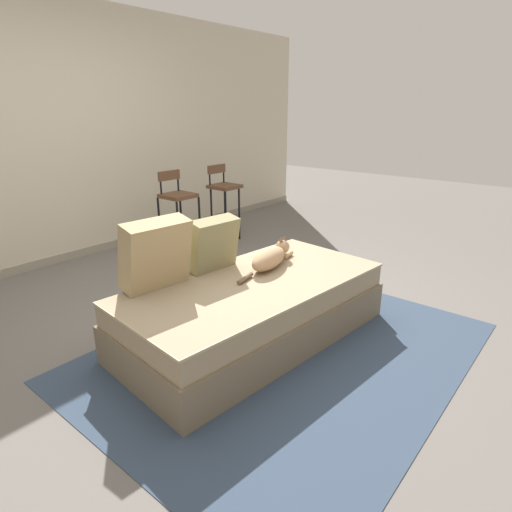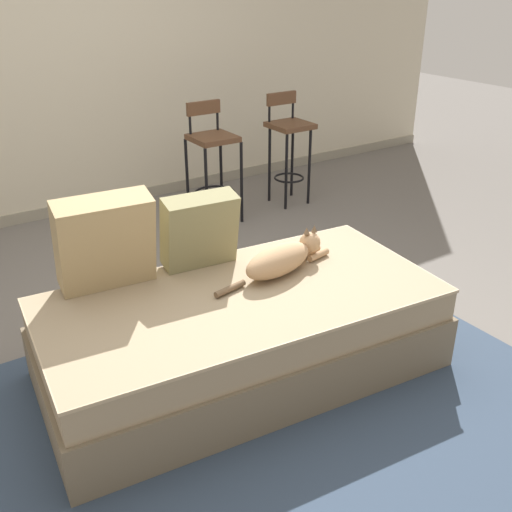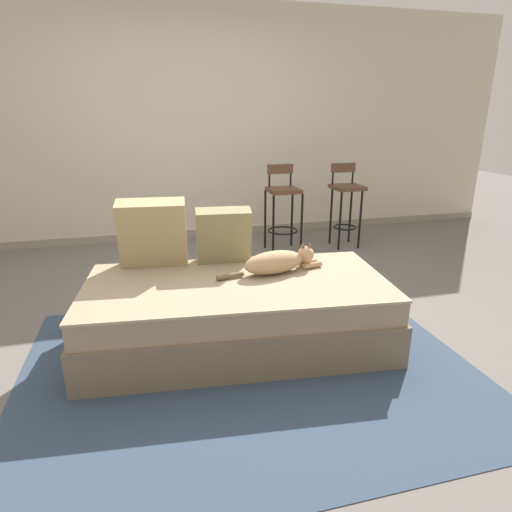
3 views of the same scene
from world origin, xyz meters
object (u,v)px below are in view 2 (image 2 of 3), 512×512
couch (242,332)px  throw_pillow_middle (199,230)px  cat (282,258)px  bar_stool_by_doorway (289,138)px  throw_pillow_corner (105,242)px  bar_stool_near_window (212,155)px

couch → throw_pillow_middle: 0.56m
cat → bar_stool_by_doorway: bar_stool_by_doorway is taller
throw_pillow_corner → couch: bearing=-40.7°
throw_pillow_corner → throw_pillow_middle: size_ratio=1.19×
throw_pillow_middle → bar_stool_by_doorway: (1.64, 1.45, -0.08)m
throw_pillow_corner → throw_pillow_middle: (0.48, -0.05, -0.04)m
couch → cat: 0.42m
throw_pillow_middle → bar_stool_by_doorway: 2.19m
bar_stool_near_window → throw_pillow_middle: bearing=-122.0°
couch → throw_pillow_corner: size_ratio=4.26×
cat → bar_stool_by_doorway: 2.19m
couch → throw_pillow_middle: bearing=91.8°
cat → bar_stool_near_window: bearing=71.1°
bar_stool_by_doorway → throw_pillow_corner: bearing=-146.4°
couch → cat: cat is taller
throw_pillow_middle → bar_stool_by_doorway: size_ratio=0.43×
bar_stool_by_doorway → couch: bearing=-131.7°
throw_pillow_corner → bar_stool_by_doorway: 2.54m
throw_pillow_corner → throw_pillow_middle: 0.48m
throw_pillow_corner → bar_stool_by_doorway: bearing=33.6°
cat → throw_pillow_corner: bearing=156.6°
throw_pillow_corner → throw_pillow_middle: throw_pillow_corner is taller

